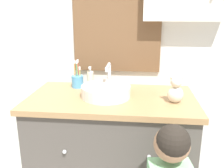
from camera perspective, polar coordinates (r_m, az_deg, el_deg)
name	(u,v)px	position (r m, az deg, el deg)	size (l,w,h in m)	color
wall_back	(120,31)	(1.86, 1.82, 11.91)	(3.20, 0.18, 2.50)	silver
vanity_counter	(112,156)	(1.82, -0.10, -16.15)	(1.08, 0.60, 0.89)	#4C4742
sink_basin	(106,91)	(1.61, -1.34, -1.51)	(0.32, 0.37, 0.19)	silver
toothbrush_holder	(77,81)	(1.83, -7.89, 0.76)	(0.09, 0.09, 0.20)	#4C93C6
soap_dispenser	(90,79)	(1.83, -4.96, 1.22)	(0.05, 0.05, 0.15)	beige
teddy_bear	(176,90)	(1.54, 14.37, -1.31)	(0.09, 0.08, 0.17)	beige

